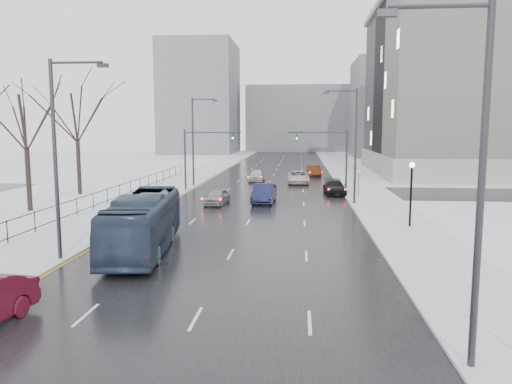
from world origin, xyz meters
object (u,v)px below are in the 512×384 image
(tree_park_d, at_px, (30,212))
(streetlight_r_near, at_px, (473,170))
(streetlight_l_far, at_px, (195,137))
(sedan_right_near, at_px, (264,194))
(sedan_center_far, at_px, (257,175))
(tree_park_e, at_px, (80,195))
(mast_signal_right, at_px, (336,153))
(bus, at_px, (144,223))
(sedan_right_cross, at_px, (298,177))
(sedan_center_near, at_px, (217,197))
(mast_signal_left, at_px, (195,152))
(streetlight_r_mid, at_px, (353,140))
(lamppost_r_mid, at_px, (411,185))
(streetlight_l_near, at_px, (59,150))
(sedan_right_distant, at_px, (314,171))
(sedan_right_far, at_px, (335,187))
(no_uturn_sign, at_px, (359,174))

(tree_park_d, height_order, streetlight_r_near, streetlight_r_near)
(streetlight_l_far, bearing_deg, sedan_right_near, -53.70)
(sedan_center_far, bearing_deg, tree_park_e, -138.24)
(mast_signal_right, bearing_deg, streetlight_l_far, 165.52)
(tree_park_d, xyz_separation_m, sedan_center_far, (16.15, 23.87, 0.80))
(bus, bearing_deg, streetlight_r_near, -50.55)
(streetlight_r_near, distance_m, sedan_center_far, 49.11)
(sedan_right_cross, bearing_deg, tree_park_d, -135.85)
(sedan_center_near, bearing_deg, tree_park_d, -154.43)
(mast_signal_left, distance_m, sedan_right_cross, 13.83)
(streetlight_r_mid, height_order, lamppost_r_mid, streetlight_r_mid)
(bus, bearing_deg, tree_park_d, 131.39)
(lamppost_r_mid, distance_m, mast_signal_left, 25.71)
(streetlight_l_near, distance_m, sedan_right_distant, 47.16)
(streetlight_r_near, xyz_separation_m, sedan_right_near, (-7.67, 30.20, -4.74))
(streetlight_r_mid, relative_size, streetlight_l_near, 1.00)
(sedan_center_near, bearing_deg, mast_signal_right, 46.34)
(lamppost_r_mid, height_order, sedan_right_cross, lamppost_r_mid)
(sedan_center_far, bearing_deg, mast_signal_right, -45.94)
(streetlight_l_near, height_order, sedan_right_far, streetlight_l_near)
(lamppost_r_mid, height_order, bus, lamppost_r_mid)
(streetlight_l_near, distance_m, bus, 5.77)
(streetlight_r_near, xyz_separation_m, no_uturn_sign, (1.03, 34.00, -3.32))
(tree_park_d, xyz_separation_m, streetlight_r_near, (25.97, -24.00, 5.62))
(tree_park_d, xyz_separation_m, streetlight_r_mid, (25.97, 6.00, 5.62))
(tree_park_d, relative_size, streetlight_l_near, 1.25)
(streetlight_r_near, distance_m, lamppost_r_mid, 20.38)
(no_uturn_sign, xyz_separation_m, sedan_right_distant, (-3.60, 20.84, -1.52))
(bus, bearing_deg, sedan_right_cross, 69.25)
(sedan_right_near, distance_m, sedan_right_distant, 25.16)
(sedan_right_cross, height_order, sedan_center_far, sedan_right_cross)
(streetlight_r_near, height_order, sedan_right_near, streetlight_r_near)
(streetlight_r_near, bearing_deg, streetlight_l_near, 148.52)
(tree_park_e, xyz_separation_m, mast_signal_right, (25.53, 4.00, 4.11))
(tree_park_e, distance_m, streetlight_l_far, 14.01)
(sedan_right_cross, bearing_deg, streetlight_r_mid, -75.39)
(streetlight_l_far, bearing_deg, sedan_center_far, 42.04)
(tree_park_e, relative_size, sedan_right_far, 2.78)
(lamppost_r_mid, height_order, sedan_center_near, lamppost_r_mid)
(mast_signal_right, bearing_deg, sedan_right_cross, 115.71)
(mast_signal_left, relative_size, bus, 0.59)
(sedan_right_near, relative_size, sedan_right_distant, 1.14)
(tree_park_d, distance_m, mast_signal_right, 29.05)
(tree_park_e, relative_size, lamppost_r_mid, 3.15)
(streetlight_l_far, xyz_separation_m, sedan_center_near, (4.67, -13.05, -4.89))
(mast_signal_right, bearing_deg, lamppost_r_mid, -78.46)
(streetlight_r_near, distance_m, streetlight_r_mid, 30.00)
(streetlight_l_far, bearing_deg, tree_park_e, -141.43)
(sedan_right_near, bearing_deg, lamppost_r_mid, -41.35)
(no_uturn_sign, bearing_deg, streetlight_l_near, -125.89)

